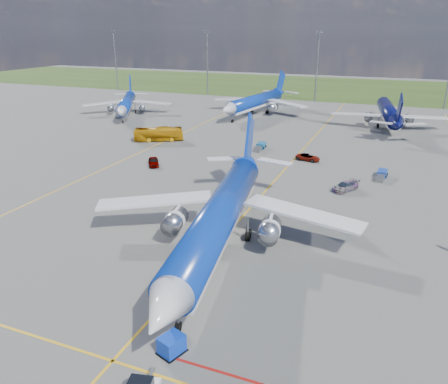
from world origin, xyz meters
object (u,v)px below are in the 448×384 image
at_px(bg_jet_nw, 127,115).
at_px(main_airliner, 220,249).
at_px(service_car_c, 345,186).
at_px(baggage_tug_c, 260,147).
at_px(uld_container, 172,345).
at_px(bg_jet_n, 387,126).
at_px(bg_jet_nnw, 255,114).
at_px(service_car_b, 308,157).
at_px(apron_bus, 159,134).
at_px(baggage_tug_w, 381,175).
at_px(service_car_a, 154,162).

bearing_deg(bg_jet_nw, main_airliner, -77.79).
bearing_deg(service_car_c, baggage_tug_c, 167.66).
height_order(uld_container, baggage_tug_c, uld_container).
height_order(bg_jet_nw, bg_jet_n, bg_jet_n).
distance_m(main_airliner, uld_container, 17.33).
bearing_deg(bg_jet_nnw, uld_container, -67.27).
bearing_deg(bg_jet_n, baggage_tug_c, 47.22).
relative_size(uld_container, service_car_b, 0.40).
relative_size(service_car_b, service_car_c, 0.93).
relative_size(bg_jet_nw, service_car_c, 7.37).
bearing_deg(apron_bus, main_airliner, -170.80).
height_order(service_car_c, baggage_tug_c, service_car_c).
bearing_deg(baggage_tug_w, apron_bus, 173.81).
relative_size(bg_jet_n, uld_container, 21.60).
bearing_deg(bg_jet_n, baggage_tug_w, 83.18).
xyz_separation_m(bg_jet_n, service_car_c, (-3.62, -52.49, 0.71)).
relative_size(main_airliner, service_car_a, 10.09).
distance_m(bg_jet_n, baggage_tug_w, 44.05).
bearing_deg(apron_bus, bg_jet_nw, 17.23).
height_order(bg_jet_nnw, service_car_c, bg_jet_nnw).
height_order(bg_jet_nw, service_car_b, bg_jet_nw).
bearing_deg(apron_bus, bg_jet_n, -80.74).
distance_m(bg_jet_nw, apron_bus, 33.90).
relative_size(service_car_b, baggage_tug_c, 0.90).
bearing_deg(uld_container, bg_jet_n, 102.56).
distance_m(bg_jet_nnw, bg_jet_n, 36.36).
height_order(uld_container, baggage_tug_w, uld_container).
bearing_deg(bg_jet_nw, bg_jet_n, -18.91).
height_order(bg_jet_nnw, apron_bus, bg_jet_nnw).
xyz_separation_m(bg_jet_nnw, baggage_tug_w, (37.44, -46.87, 0.52)).
bearing_deg(bg_jet_n, bg_jet_nnw, -12.85).
relative_size(uld_container, baggage_tug_c, 0.36).
relative_size(bg_jet_n, baggage_tug_c, 7.77).
height_order(bg_jet_n, apron_bus, bg_jet_n).
bearing_deg(main_airliner, service_car_b, 77.76).
bearing_deg(baggage_tug_c, service_car_a, -129.94).
distance_m(apron_bus, service_car_c, 45.90).
bearing_deg(baggage_tug_c, apron_bus, -177.52).
bearing_deg(service_car_b, bg_jet_n, -7.39).
xyz_separation_m(uld_container, service_car_c, (7.62, 41.74, -0.02)).
distance_m(service_car_a, baggage_tug_c, 23.28).
xyz_separation_m(service_car_a, baggage_tug_w, (38.91, 8.10, -0.24)).
bearing_deg(bg_jet_nnw, bg_jet_nw, -148.61).
xyz_separation_m(bg_jet_nnw, service_car_b, (23.93, -41.28, 0.63)).
height_order(service_car_b, service_car_c, service_car_c).
bearing_deg(baggage_tug_c, service_car_b, -23.99).
distance_m(bg_jet_nw, bg_jet_nnw, 37.14).
bearing_deg(service_car_c, bg_jet_n, 117.17).
distance_m(uld_container, service_car_c, 42.43).
height_order(service_car_b, baggage_tug_c, service_car_b).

